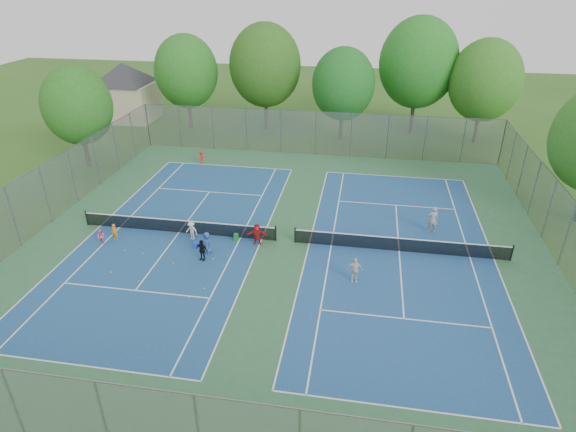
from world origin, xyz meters
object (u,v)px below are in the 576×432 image
object	(u,v)px
net_left	(178,226)
ball_hopper	(236,237)
instructor	(433,219)
ball_crate	(197,244)
net_right	(400,245)

from	to	relation	value
net_left	ball_hopper	distance (m)	3.96
instructor	ball_hopper	bearing A→B (deg)	10.84
net_left	ball_crate	world-z (taller)	net_left
ball_crate	ball_hopper	size ratio (longest dim) A/B	0.76
ball_hopper	instructor	bearing A→B (deg)	14.60
net_right	ball_hopper	bearing A→B (deg)	-177.85
net_left	net_right	size ratio (longest dim) A/B	1.00
ball_hopper	instructor	xyz separation A→B (m)	(12.19, 3.18, 0.67)
net_right	ball_crate	size ratio (longest dim) A/B	34.91
ball_crate	instructor	distance (m)	15.02
ball_hopper	instructor	distance (m)	12.62
net_right	instructor	xyz separation A→B (m)	(2.12, 2.80, 0.46)
net_left	ball_crate	distance (m)	2.31
net_right	ball_hopper	size ratio (longest dim) A/B	26.55
net_right	instructor	world-z (taller)	instructor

